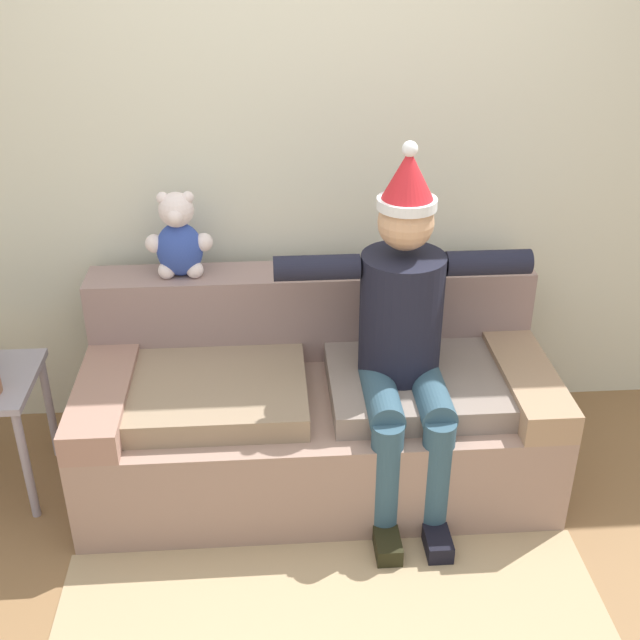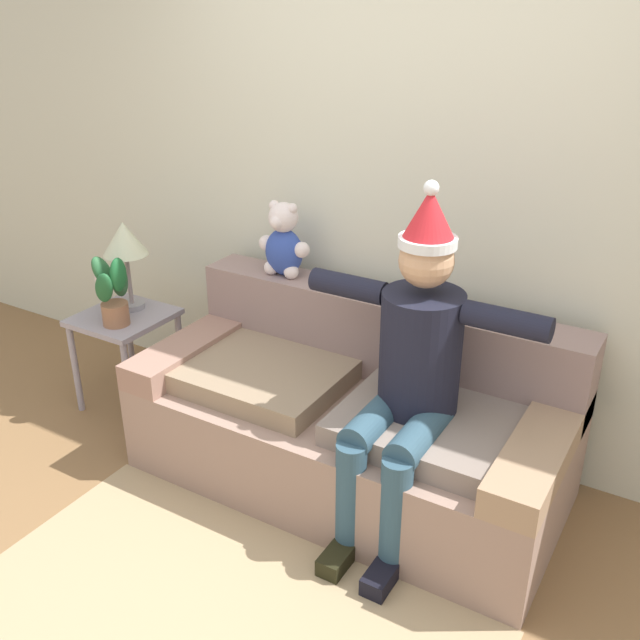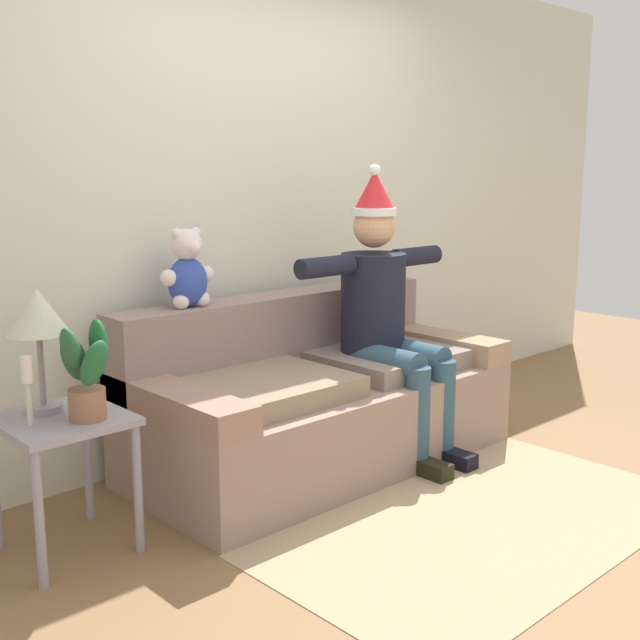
{
  "view_description": "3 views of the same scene",
  "coord_description": "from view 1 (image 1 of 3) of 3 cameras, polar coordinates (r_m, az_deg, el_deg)",
  "views": [
    {
      "loc": [
        -0.19,
        -1.9,
        2.31
      ],
      "look_at": [
        0.0,
        0.78,
        0.87
      ],
      "focal_mm": 44.73,
      "sensor_mm": 36.0,
      "label": 1
    },
    {
      "loc": [
        1.33,
        -1.52,
        2.15
      ],
      "look_at": [
        -0.15,
        0.95,
        0.82
      ],
      "focal_mm": 40.06,
      "sensor_mm": 36.0,
      "label": 2
    },
    {
      "loc": [
        -2.66,
        -1.85,
        1.49
      ],
      "look_at": [
        -0.1,
        0.87,
        0.77
      ],
      "focal_mm": 44.24,
      "sensor_mm": 36.0,
      "label": 3
    }
  ],
  "objects": [
    {
      "name": "teddy_bear",
      "position": [
        3.48,
        -10.08,
        5.75
      ],
      "size": [
        0.29,
        0.17,
        0.38
      ],
      "color": "#2F49A6",
      "rests_on": "couch"
    },
    {
      "name": "couch",
      "position": [
        3.53,
        -0.3,
        -6.02
      ],
      "size": [
        1.98,
        0.93,
        0.84
      ],
      "color": "gray",
      "rests_on": "ground_plane"
    },
    {
      "name": "back_wall",
      "position": [
        3.59,
        -0.92,
        12.68
      ],
      "size": [
        7.0,
        0.1,
        2.7
      ],
      "primitive_type": "cube",
      "color": "silver",
      "rests_on": "ground_plane"
    },
    {
      "name": "person_seated",
      "position": [
        3.19,
        6.05,
        -0.88
      ],
      "size": [
        1.02,
        0.77,
        1.51
      ],
      "color": "black",
      "rests_on": "ground_plane"
    }
  ]
}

